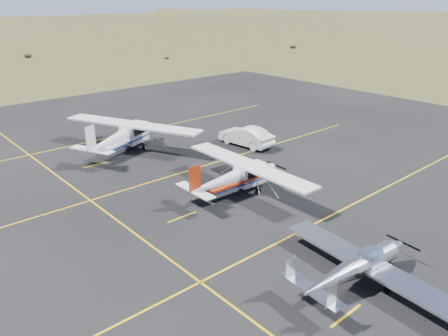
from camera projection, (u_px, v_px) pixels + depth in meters
name	position (u px, v px, depth m)	size (l,w,h in m)	color
ground	(321.00, 252.00, 21.55)	(1600.00, 1600.00, 0.00)	#383D1C
apron	(227.00, 205.00, 26.45)	(72.00, 72.00, 0.02)	black
aircraft_low_wing	(360.00, 266.00, 18.87)	(6.43, 8.94, 1.94)	silver
aircraft_cessna	(236.00, 176.00, 27.54)	(6.32, 10.55, 2.68)	silver
aircraft_plain	(123.00, 135.00, 34.98)	(9.03, 11.89, 3.13)	white
sedan	(246.00, 136.00, 36.67)	(1.72, 4.92, 1.62)	white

